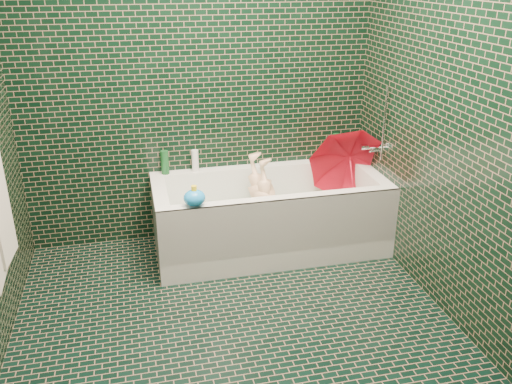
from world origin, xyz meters
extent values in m
plane|color=black|center=(0.00, 0.00, 0.00)|extent=(2.80, 2.80, 0.00)
plane|color=black|center=(0.00, 1.40, 1.25)|extent=(2.80, 0.00, 2.80)
plane|color=black|center=(0.00, -1.40, 1.25)|extent=(2.80, 0.00, 2.80)
plane|color=black|center=(1.30, 0.00, 1.25)|extent=(0.00, 2.80, 2.80)
cube|color=white|center=(0.45, 1.02, 0.07)|extent=(1.70, 0.75, 0.15)
cube|color=white|center=(0.45, 1.35, 0.35)|extent=(1.70, 0.10, 0.40)
cube|color=white|center=(0.45, 0.70, 0.35)|extent=(1.70, 0.10, 0.40)
cube|color=white|center=(1.25, 1.02, 0.35)|extent=(0.10, 0.55, 0.40)
cube|color=white|center=(-0.35, 1.02, 0.35)|extent=(0.10, 0.55, 0.40)
cube|color=white|center=(0.45, 0.66, 0.28)|extent=(1.70, 0.02, 0.55)
cube|color=green|center=(0.45, 1.02, 0.16)|extent=(1.35, 0.47, 0.01)
cube|color=silver|center=(0.45, 1.02, 0.30)|extent=(1.48, 0.53, 0.00)
cylinder|color=silver|center=(1.28, 1.02, 0.73)|extent=(0.14, 0.05, 0.05)
cylinder|color=silver|center=(1.20, 1.08, 0.73)|extent=(0.05, 0.04, 0.04)
cylinder|color=silver|center=(1.27, 0.92, 0.95)|extent=(0.01, 0.01, 0.55)
imported|color=#E3B68E|center=(0.43, 1.02, 0.31)|extent=(0.93, 0.48, 0.33)
imported|color=red|center=(1.08, 1.00, 0.55)|extent=(0.89, 0.85, 0.76)
imported|color=white|center=(1.23, 1.33, 0.55)|extent=(0.10, 0.11, 0.26)
imported|color=#401E70|center=(1.14, 1.34, 0.55)|extent=(0.10, 0.10, 0.18)
imported|color=#14481F|center=(1.24, 1.34, 0.55)|extent=(0.16, 0.16, 0.15)
cylinder|color=#14481F|center=(1.08, 1.36, 0.66)|extent=(0.07, 0.07, 0.21)
cylinder|color=silver|center=(1.20, 1.34, 0.63)|extent=(0.06, 0.06, 0.16)
cylinder|color=#14481F|center=(-0.28, 1.34, 0.64)|extent=(0.07, 0.07, 0.18)
cylinder|color=white|center=(-0.05, 1.34, 0.63)|extent=(0.06, 0.06, 0.17)
ellipsoid|color=yellow|center=(0.99, 1.36, 0.58)|extent=(0.10, 0.09, 0.06)
sphere|color=yellow|center=(1.02, 1.37, 0.62)|extent=(0.04, 0.04, 0.04)
cone|color=orange|center=(1.04, 1.37, 0.62)|extent=(0.02, 0.02, 0.02)
ellipsoid|color=#1988E8|center=(-0.14, 0.69, 0.61)|extent=(0.15, 0.13, 0.11)
cylinder|color=yellow|center=(-0.14, 0.69, 0.67)|extent=(0.04, 0.04, 0.04)
camera|label=1|loc=(-0.50, -2.53, 2.01)|focal=38.00mm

